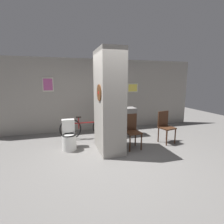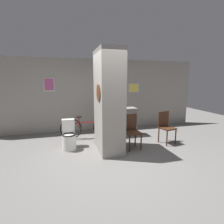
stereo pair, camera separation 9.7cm
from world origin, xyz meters
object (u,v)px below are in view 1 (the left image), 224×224
object	(u,v)px
chair_near_pillar	(132,130)
bicycle	(87,127)
bottle_tall	(119,105)
chair_by_doorway	(165,125)
toilet	(69,137)

from	to	relation	value
chair_near_pillar	bicycle	distance (m)	1.58
chair_near_pillar	bottle_tall	size ratio (longest dim) A/B	2.73
bottle_tall	chair_near_pillar	bearing A→B (deg)	-90.25
chair_by_doorway	bottle_tall	bearing A→B (deg)	128.41
toilet	chair_by_doorway	distance (m)	2.81
chair_by_doorway	bicycle	size ratio (longest dim) A/B	0.55
chair_near_pillar	bicycle	xyz separation A→B (m)	(-1.05, 1.16, -0.17)
toilet	chair_near_pillar	size ratio (longest dim) A/B	0.84
toilet	bicycle	world-z (taller)	toilet
toilet	bicycle	bearing A→B (deg)	51.55
chair_by_doorway	chair_near_pillar	bearing A→B (deg)	174.74
bottle_tall	toilet	bearing A→B (deg)	-157.95
chair_by_doorway	bottle_tall	world-z (taller)	bottle_tall
chair_by_doorway	bicycle	world-z (taller)	chair_by_doorway
toilet	bicycle	xyz separation A→B (m)	(0.61, 0.76, 0.02)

